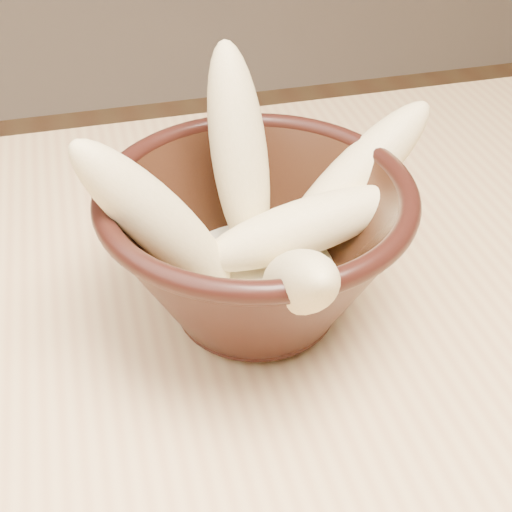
# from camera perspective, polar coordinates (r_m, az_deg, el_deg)

# --- Properties ---
(table) EXTENTS (1.20, 0.80, 0.75)m
(table) POSITION_cam_1_polar(r_m,az_deg,el_deg) (0.48, 0.38, -19.51)
(table) COLOR #D8B277
(table) RESTS_ON ground
(bowl) EXTENTS (0.19, 0.19, 0.11)m
(bowl) POSITION_cam_1_polar(r_m,az_deg,el_deg) (0.45, 0.00, 0.92)
(bowl) COLOR black
(bowl) RESTS_ON table
(milk_puddle) EXTENTS (0.11, 0.11, 0.02)m
(milk_puddle) POSITION_cam_1_polar(r_m,az_deg,el_deg) (0.46, 0.00, -1.66)
(milk_puddle) COLOR beige
(milk_puddle) RESTS_ON bowl
(banana_upright) EXTENTS (0.04, 0.09, 0.14)m
(banana_upright) POSITION_cam_1_polar(r_m,az_deg,el_deg) (0.45, -1.36, 8.24)
(banana_upright) COLOR #CEBA79
(banana_upright) RESTS_ON bowl
(banana_left) EXTENTS (0.11, 0.04, 0.13)m
(banana_left) POSITION_cam_1_polar(r_m,az_deg,el_deg) (0.41, -7.97, 2.94)
(banana_left) COLOR #CEBA79
(banana_left) RESTS_ON bowl
(banana_right) EXTENTS (0.14, 0.08, 0.11)m
(banana_right) POSITION_cam_1_polar(r_m,az_deg,el_deg) (0.48, 7.69, 5.95)
(banana_right) COLOR #CEBA79
(banana_right) RESTS_ON bowl
(banana_across) EXTENTS (0.14, 0.04, 0.06)m
(banana_across) POSITION_cam_1_polar(r_m,az_deg,el_deg) (0.44, 3.71, 2.26)
(banana_across) COLOR #CEBA79
(banana_across) RESTS_ON bowl
(banana_front) EXTENTS (0.05, 0.12, 0.11)m
(banana_front) POSITION_cam_1_polar(r_m,az_deg,el_deg) (0.39, 3.41, -2.10)
(banana_front) COLOR #CEBA79
(banana_front) RESTS_ON bowl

